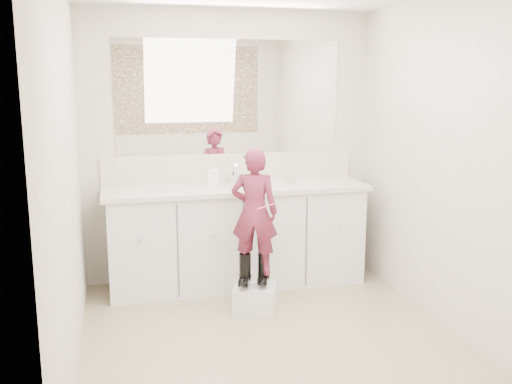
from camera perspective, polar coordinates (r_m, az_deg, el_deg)
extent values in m
plane|color=#8A6F5A|center=(4.08, 1.85, -14.96)|extent=(3.00, 3.00, 0.00)
plane|color=beige|center=(5.15, -2.61, 4.54)|extent=(2.60, 0.00, 2.60)
plane|color=beige|center=(2.33, 12.13, -3.86)|extent=(2.60, 0.00, 2.60)
plane|color=beige|center=(3.58, -18.48, 1.04)|extent=(0.00, 3.00, 3.00)
plane|color=beige|center=(4.25, 19.11, 2.51)|extent=(0.00, 3.00, 3.00)
cube|color=silver|center=(5.04, -1.92, -4.60)|extent=(2.20, 0.55, 0.85)
cube|color=beige|center=(4.92, -1.91, 0.34)|extent=(2.28, 0.58, 0.04)
cube|color=beige|center=(5.16, -2.56, 2.48)|extent=(2.28, 0.03, 0.25)
cube|color=white|center=(5.11, -2.63, 9.43)|extent=(2.00, 0.02, 1.00)
cube|color=#472819|center=(2.27, 12.49, 7.26)|extent=(2.00, 0.01, 1.20)
cylinder|color=silver|center=(5.07, -2.31, 1.46)|extent=(0.08, 0.08, 0.10)
imported|color=beige|center=(5.05, 3.46, 1.38)|extent=(0.12, 0.12, 0.09)
imported|color=white|center=(4.94, -4.27, 1.78)|extent=(0.11, 0.11, 0.20)
cube|color=silver|center=(4.56, -0.09, -10.60)|extent=(0.40, 0.37, 0.20)
imported|color=#B23658|center=(4.37, -0.16, -2.00)|extent=(0.42, 0.35, 0.99)
cylinder|color=#E3589A|center=(4.30, 1.00, -1.45)|extent=(0.13, 0.06, 0.06)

